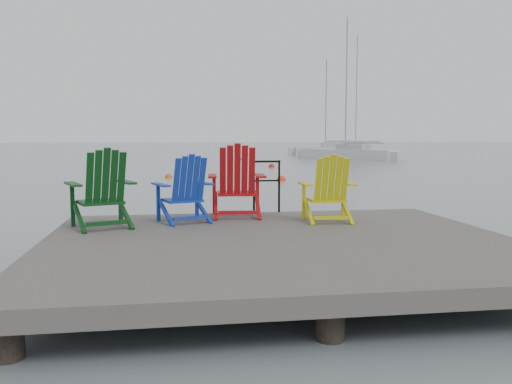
{
  "coord_description": "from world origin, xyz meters",
  "views": [
    {
      "loc": [
        -1.37,
        -6.69,
        1.79
      ],
      "look_at": [
        0.08,
        2.52,
        0.85
      ],
      "focal_mm": 38.0,
      "sensor_mm": 36.0,
      "label": 1
    }
  ],
  "objects": [
    {
      "name": "ground",
      "position": [
        0.0,
        0.0,
        0.0
      ],
      "size": [
        400.0,
        400.0,
        0.0
      ],
      "primitive_type": "plane",
      "color": "slate",
      "rests_on": "ground"
    },
    {
      "name": "chair_yellow",
      "position": [
        0.99,
        1.23,
        1.01
      ],
      "size": [
        0.84,
        0.78,
        1.01
      ],
      "rotation": [
        0.0,
        0.0,
        -0.06
      ],
      "color": "#C5C30A",
      "rests_on": "dock"
    },
    {
      "name": "buoy_a",
      "position": [
        3.22,
        15.62,
        0.0
      ],
      "size": [
        0.39,
        0.39,
        0.39
      ],
      "primitive_type": "sphere",
      "color": "#EF380E",
      "rests_on": "ground"
    },
    {
      "name": "chair_blue",
      "position": [
        -1.17,
        1.54,
        1.01
      ],
      "size": [
        0.96,
        0.91,
        1.01
      ],
      "rotation": [
        0.0,
        0.0,
        0.32
      ],
      "color": "#0F2FA4",
      "rests_on": "dock"
    },
    {
      "name": "sailboat_near",
      "position": [
        13.59,
        37.36,
        0.36
      ],
      "size": [
        7.03,
        8.41,
        12.06
      ],
      "rotation": [
        0.0,
        0.0,
        0.63
      ],
      "color": "silver",
      "rests_on": "ground"
    },
    {
      "name": "buoy_c",
      "position": [
        4.72,
        25.91,
        0.0
      ],
      "size": [
        0.39,
        0.39,
        0.39
      ],
      "primitive_type": "sphere",
      "color": "red",
      "rests_on": "ground"
    },
    {
      "name": "chair_red",
      "position": [
        -0.33,
        1.95,
        1.08
      ],
      "size": [
        0.98,
        0.91,
        1.16
      ],
      "rotation": [
        0.0,
        0.0,
        -0.08
      ],
      "color": "#AB0C10",
      "rests_on": "dock"
    },
    {
      "name": "sailboat_far",
      "position": [
        15.29,
        49.17,
        0.36
      ],
      "size": [
        7.44,
        2.67,
        10.2
      ],
      "rotation": [
        0.0,
        0.0,
        1.46
      ],
      "color": "#BBBBC0",
      "rests_on": "ground"
    },
    {
      "name": "handrail",
      "position": [
        0.25,
        2.45,
        1.04
      ],
      "size": [
        0.48,
        0.04,
        0.9
      ],
      "color": "black",
      "rests_on": "dock"
    },
    {
      "name": "dock",
      "position": [
        0.0,
        0.0,
        0.35
      ],
      "size": [
        6.0,
        5.0,
        1.4
      ],
      "color": "#2F2C2A",
      "rests_on": "ground"
    },
    {
      "name": "buoy_b",
      "position": [
        -1.49,
        18.02,
        0.0
      ],
      "size": [
        0.33,
        0.33,
        0.33
      ],
      "primitive_type": "sphere",
      "color": "#DA4F0C",
      "rests_on": "ground"
    },
    {
      "name": "sailboat_mid",
      "position": [
        19.73,
        53.84,
        0.35
      ],
      "size": [
        7.6,
        9.97,
        13.75
      ],
      "rotation": [
        0.0,
        0.0,
        -0.56
      ],
      "color": "white",
      "rests_on": "ground"
    },
    {
      "name": "buoy_d",
      "position": [
        4.25,
        37.42,
        0.0
      ],
      "size": [
        0.32,
        0.32,
        0.32
      ],
      "primitive_type": "sphere",
      "color": "red",
      "rests_on": "ground"
    },
    {
      "name": "chair_green",
      "position": [
        -2.34,
        1.19,
        1.06
      ],
      "size": [
        1.06,
        1.02,
        1.11
      ],
      "rotation": [
        0.0,
        0.0,
        0.35
      ],
      "color": "#0A3711",
      "rests_on": "dock"
    }
  ]
}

